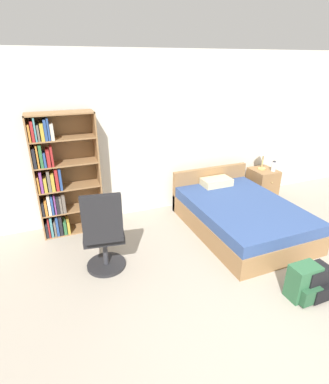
{
  "coord_description": "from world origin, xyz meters",
  "views": [
    {
      "loc": [
        -1.96,
        -1.31,
        2.42
      ],
      "look_at": [
        -0.62,
        1.98,
        0.86
      ],
      "focal_mm": 28.0,
      "sensor_mm": 36.0,
      "label": 1
    }
  ],
  "objects_px": {
    "office_chair": "(104,235)",
    "table_lamp": "(264,150)",
    "nightstand": "(262,184)",
    "bed": "(239,214)",
    "backpack_black": "(314,282)",
    "backpack_green": "(304,283)",
    "bookshelf": "(59,178)",
    "water_bottle": "(274,166)"
  },
  "relations": [
    {
      "from": "office_chair",
      "to": "table_lamp",
      "type": "height_order",
      "value": "office_chair"
    },
    {
      "from": "nightstand",
      "to": "table_lamp",
      "type": "bearing_deg",
      "value": 119.16
    },
    {
      "from": "bed",
      "to": "backpack_black",
      "type": "distance_m",
      "value": 1.57
    },
    {
      "from": "bed",
      "to": "office_chair",
      "type": "distance_m",
      "value": 2.17
    },
    {
      "from": "office_chair",
      "to": "backpack_green",
      "type": "height_order",
      "value": "office_chair"
    },
    {
      "from": "backpack_green",
      "to": "bookshelf",
      "type": "bearing_deg",
      "value": 132.92
    },
    {
      "from": "nightstand",
      "to": "backpack_green",
      "type": "relative_size",
      "value": 1.37
    },
    {
      "from": "bed",
      "to": "water_bottle",
      "type": "bearing_deg",
      "value": 30.2
    },
    {
      "from": "bed",
      "to": "water_bottle",
      "type": "relative_size",
      "value": 10.59
    },
    {
      "from": "office_chair",
      "to": "backpack_green",
      "type": "xyz_separation_m",
      "value": [
        1.91,
        -1.26,
        -0.33
      ]
    },
    {
      "from": "bookshelf",
      "to": "office_chair",
      "type": "relative_size",
      "value": 1.6
    },
    {
      "from": "bed",
      "to": "table_lamp",
      "type": "xyz_separation_m",
      "value": [
        1.07,
        0.86,
        0.68
      ]
    },
    {
      "from": "table_lamp",
      "to": "backpack_green",
      "type": "xyz_separation_m",
      "value": [
        -1.3,
        -2.41,
        -0.73
      ]
    },
    {
      "from": "bed",
      "to": "backpack_green",
      "type": "height_order",
      "value": "bed"
    },
    {
      "from": "nightstand",
      "to": "backpack_green",
      "type": "xyz_separation_m",
      "value": [
        -1.32,
        -2.36,
        -0.09
      ]
    },
    {
      "from": "nightstand",
      "to": "water_bottle",
      "type": "bearing_deg",
      "value": -49.41
    },
    {
      "from": "water_bottle",
      "to": "table_lamp",
      "type": "bearing_deg",
      "value": 127.8
    },
    {
      "from": "backpack_green",
      "to": "office_chair",
      "type": "bearing_deg",
      "value": 146.5
    },
    {
      "from": "water_bottle",
      "to": "backpack_black",
      "type": "bearing_deg",
      "value": -119.63
    },
    {
      "from": "bed",
      "to": "backpack_black",
      "type": "bearing_deg",
      "value": -93.17
    },
    {
      "from": "nightstand",
      "to": "bookshelf",
      "type": "bearing_deg",
      "value": 178.5
    },
    {
      "from": "nightstand",
      "to": "table_lamp",
      "type": "relative_size",
      "value": 1.19
    },
    {
      "from": "nightstand",
      "to": "table_lamp",
      "type": "height_order",
      "value": "table_lamp"
    },
    {
      "from": "bookshelf",
      "to": "bed",
      "type": "height_order",
      "value": "bookshelf"
    },
    {
      "from": "office_chair",
      "to": "bed",
      "type": "bearing_deg",
      "value": 7.46
    },
    {
      "from": "water_bottle",
      "to": "bed",
      "type": "bearing_deg",
      "value": -149.8
    },
    {
      "from": "bookshelf",
      "to": "table_lamp",
      "type": "bearing_deg",
      "value": -0.8
    },
    {
      "from": "bed",
      "to": "backpack_green",
      "type": "distance_m",
      "value": 1.56
    },
    {
      "from": "backpack_black",
      "to": "backpack_green",
      "type": "relative_size",
      "value": 0.91
    },
    {
      "from": "table_lamp",
      "to": "nightstand",
      "type": "bearing_deg",
      "value": -60.84
    },
    {
      "from": "bed",
      "to": "nightstand",
      "type": "bearing_deg",
      "value": 36.7
    },
    {
      "from": "table_lamp",
      "to": "backpack_black",
      "type": "bearing_deg",
      "value": -115.53
    },
    {
      "from": "nightstand",
      "to": "backpack_black",
      "type": "height_order",
      "value": "nightstand"
    },
    {
      "from": "office_chair",
      "to": "water_bottle",
      "type": "relative_size",
      "value": 5.86
    },
    {
      "from": "office_chair",
      "to": "nightstand",
      "type": "relative_size",
      "value": 1.99
    },
    {
      "from": "bookshelf",
      "to": "table_lamp",
      "type": "xyz_separation_m",
      "value": [
        3.58,
        -0.05,
        0.05
      ]
    },
    {
      "from": "bed",
      "to": "backpack_green",
      "type": "xyz_separation_m",
      "value": [
        -0.22,
        -1.54,
        -0.05
      ]
    },
    {
      "from": "table_lamp",
      "to": "water_bottle",
      "type": "relative_size",
      "value": 2.47
    },
    {
      "from": "bookshelf",
      "to": "water_bottle",
      "type": "distance_m",
      "value": 3.72
    },
    {
      "from": "backpack_black",
      "to": "table_lamp",
      "type": "bearing_deg",
      "value": 64.47
    },
    {
      "from": "nightstand",
      "to": "water_bottle",
      "type": "xyz_separation_m",
      "value": [
        0.1,
        -0.12,
        0.37
      ]
    },
    {
      "from": "bed",
      "to": "backpack_green",
      "type": "relative_size",
      "value": 4.93
    }
  ]
}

